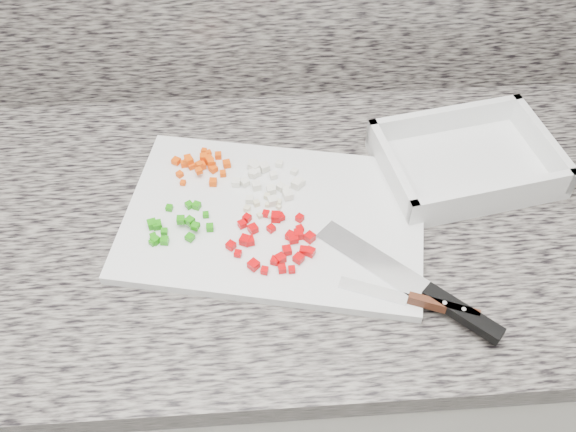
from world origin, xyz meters
name	(u,v)px	position (x,y,z in m)	size (l,w,h in m)	color
cabinet	(244,361)	(0.00, 1.44, 0.43)	(3.92, 0.62, 0.86)	silver
countertop	(229,225)	(0.00, 1.44, 0.88)	(3.96, 0.64, 0.04)	slate
cutting_board	(274,219)	(0.07, 1.42, 0.91)	(0.45, 0.30, 0.02)	silver
carrot_pile	(202,164)	(-0.04, 1.54, 0.92)	(0.10, 0.09, 0.02)	#E04504
onion_pile	(268,180)	(0.06, 1.49, 0.92)	(0.12, 0.10, 0.01)	silver
green_pepper_pile	(175,225)	(-0.08, 1.41, 0.92)	(0.10, 0.08, 0.02)	#1C830B
red_pepper_pile	(276,240)	(0.07, 1.37, 0.92)	(0.13, 0.12, 0.01)	#C10206
garlic_pile	(263,207)	(0.05, 1.44, 0.92)	(0.06, 0.05, 0.01)	beige
chef_knife	(430,294)	(0.28, 1.26, 0.92)	(0.23, 0.23, 0.02)	silver
paring_knife	(425,303)	(0.27, 1.25, 0.92)	(0.18, 0.09, 0.02)	silver
tray	(466,163)	(0.39, 1.51, 0.92)	(0.31, 0.25, 0.06)	silver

